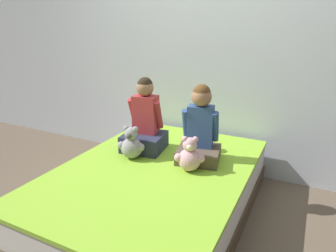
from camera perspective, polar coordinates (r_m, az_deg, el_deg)
The scene contains 7 objects.
ground_plane at distance 2.63m, azimuth -2.44°, elevation -16.24°, with size 14.00×14.00×0.00m, color brown.
wall_behind_bed at distance 3.15m, azimuth 7.05°, elevation 14.01°, with size 8.00×0.06×2.50m.
bed at distance 2.51m, azimuth -2.51°, elevation -12.33°, with size 1.43×1.99×0.42m.
child_on_left at distance 2.69m, azimuth -4.43°, elevation 0.52°, with size 0.40×0.37×0.65m.
child_on_right at distance 2.48m, azimuth 6.10°, elevation -0.76°, with size 0.40×0.38×0.64m.
teddy_bear_held_by_left_child at distance 2.55m, azimuth -6.97°, elevation -3.57°, with size 0.24×0.18×0.29m.
teddy_bear_held_by_right_child at distance 2.33m, azimuth 4.12°, elevation -5.78°, with size 0.23×0.18×0.28m.
Camera 1 is at (1.05, -1.87, 1.51)m, focal length 32.00 mm.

